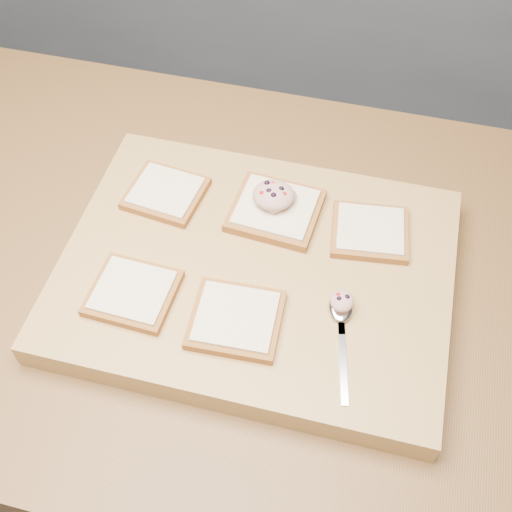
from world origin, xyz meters
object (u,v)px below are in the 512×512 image
(bread_far_center, at_px, (276,210))
(spoon, at_px, (341,315))
(cutting_board, at_px, (256,273))
(tuna_salad_dollop, at_px, (274,195))

(bread_far_center, relative_size, spoon, 0.83)
(cutting_board, distance_m, tuna_salad_dollop, 0.12)
(tuna_salad_dollop, bearing_deg, bread_far_center, -53.61)
(bread_far_center, height_order, tuna_salad_dollop, tuna_salad_dollop)
(bread_far_center, relative_size, tuna_salad_dollop, 2.20)
(cutting_board, relative_size, bread_far_center, 4.03)
(tuna_salad_dollop, xyz_separation_m, spoon, (0.13, -0.16, -0.03))
(bread_far_center, bearing_deg, cutting_board, -93.32)
(tuna_salad_dollop, bearing_deg, cutting_board, -90.16)
(bread_far_center, distance_m, spoon, 0.20)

